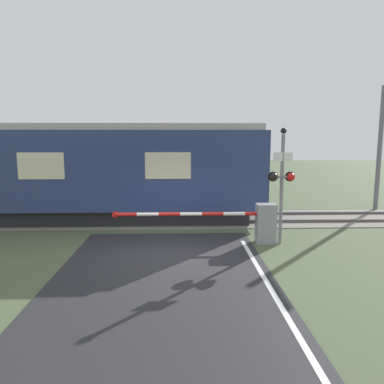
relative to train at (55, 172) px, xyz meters
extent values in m
plane|color=#475638|center=(4.47, -4.20, -1.93)|extent=(80.00, 80.00, 0.00)
cube|color=slate|center=(4.47, 0.00, -1.92)|extent=(36.00, 3.20, 0.03)
cube|color=#595451|center=(4.47, -0.72, -1.85)|extent=(36.00, 0.08, 0.10)
cube|color=#595451|center=(4.47, 0.72, -1.85)|extent=(36.00, 0.08, 0.10)
cube|color=black|center=(0.00, 0.00, -1.63)|extent=(14.88, 2.47, 0.60)
cube|color=navy|center=(0.00, 0.00, 0.13)|extent=(16.17, 2.91, 2.94)
cube|color=#ADA89E|center=(0.00, 0.00, 1.72)|extent=(15.85, 2.67, 0.24)
cube|color=beige|center=(4.45, -1.46, 0.35)|extent=(1.62, 0.02, 0.94)
cube|color=beige|center=(0.00, -1.46, 0.35)|extent=(1.62, 0.02, 0.94)
cube|color=gray|center=(7.55, -3.35, -1.31)|extent=(0.60, 0.44, 1.24)
cylinder|color=gray|center=(7.55, -3.35, -1.00)|extent=(0.16, 0.16, 0.18)
cylinder|color=red|center=(7.22, -3.35, -1.00)|extent=(0.67, 0.11, 0.11)
cylinder|color=white|center=(6.55, -3.35, -1.00)|extent=(0.67, 0.11, 0.11)
cylinder|color=red|center=(5.88, -3.35, -1.00)|extent=(0.67, 0.11, 0.11)
cylinder|color=white|center=(5.21, -3.35, -1.00)|extent=(0.67, 0.11, 0.11)
cylinder|color=red|center=(4.54, -3.35, -1.00)|extent=(0.67, 0.11, 0.11)
cylinder|color=white|center=(3.87, -3.35, -1.00)|extent=(0.67, 0.11, 0.11)
cylinder|color=red|center=(3.20, -3.35, -1.00)|extent=(0.67, 0.11, 0.11)
cylinder|color=red|center=(2.87, -3.35, -1.00)|extent=(0.20, 0.02, 0.20)
cylinder|color=gray|center=(7.98, -3.44, -0.24)|extent=(0.11, 0.11, 3.38)
cube|color=gray|center=(7.98, -3.44, 0.16)|extent=(0.65, 0.07, 0.07)
sphere|color=black|center=(7.72, -3.49, 0.16)|extent=(0.24, 0.24, 0.24)
sphere|color=red|center=(8.24, -3.49, 0.16)|extent=(0.24, 0.24, 0.24)
cylinder|color=black|center=(7.72, -3.38, 0.16)|extent=(0.30, 0.06, 0.30)
cylinder|color=black|center=(8.24, -3.38, 0.16)|extent=(0.30, 0.06, 0.30)
cube|color=white|center=(7.98, -3.48, 0.77)|extent=(0.58, 0.02, 0.27)
sphere|color=black|center=(7.98, -3.44, 1.55)|extent=(0.18, 0.18, 0.18)
cylinder|color=slate|center=(13.80, 1.85, 0.82)|extent=(0.20, 0.20, 5.50)
camera|label=1|loc=(4.89, -14.69, 1.41)|focal=35.00mm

